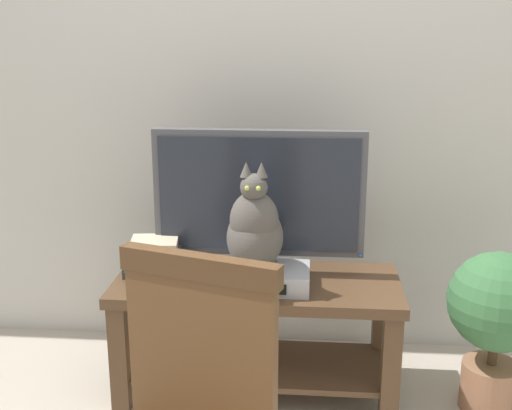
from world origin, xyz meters
TOP-DOWN VIEW (x-y plane):
  - back_wall at (0.00, 1.01)m, footprint 7.00×0.12m
  - tv_stand at (-0.08, 0.49)m, footprint 1.14×0.48m
  - tv at (-0.08, 0.58)m, footprint 0.85×0.20m
  - media_box at (-0.08, 0.42)m, footprint 0.42×0.23m
  - cat at (-0.08, 0.41)m, footprint 0.22×0.34m
  - book_stack at (-0.49, 0.50)m, footprint 0.24×0.19m
  - potted_plant at (0.85, 0.43)m, footprint 0.38×0.38m

SIDE VIEW (x-z plane):
  - tv_stand at x=-0.08m, z-range 0.09..0.58m
  - potted_plant at x=0.85m, z-range 0.08..0.73m
  - media_box at x=-0.08m, z-range 0.49..0.57m
  - book_stack at x=-0.49m, z-range 0.49..0.64m
  - cat at x=-0.08m, z-range 0.51..0.94m
  - tv at x=-0.08m, z-range 0.50..1.10m
  - back_wall at x=0.00m, z-range 0.00..2.80m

